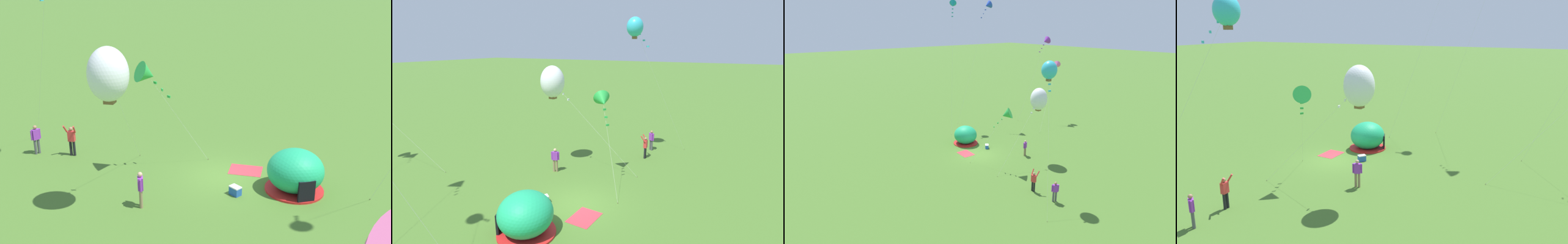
{
  "view_description": "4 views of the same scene",
  "coord_description": "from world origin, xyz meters",
  "views": [
    {
      "loc": [
        -2.43,
        21.08,
        10.52
      ],
      "look_at": [
        1.09,
        2.15,
        3.66
      ],
      "focal_mm": 42.0,
      "sensor_mm": 36.0,
      "label": 1
    },
    {
      "loc": [
        -13.47,
        -7.66,
        8.74
      ],
      "look_at": [
        3.17,
        1.06,
        3.97
      ],
      "focal_mm": 28.0,
      "sensor_mm": 36.0,
      "label": 2
    },
    {
      "loc": [
        23.6,
        -18.68,
        13.35
      ],
      "look_at": [
        -0.39,
        0.55,
        3.46
      ],
      "focal_mm": 28.0,
      "sensor_mm": 36.0,
      "label": 3
    },
    {
      "loc": [
        21.64,
        13.95,
        9.37
      ],
      "look_at": [
        0.35,
        3.23,
        3.28
      ],
      "focal_mm": 35.0,
      "sensor_mm": 36.0,
      "label": 4
    }
  ],
  "objects": [
    {
      "name": "person_with_toddler",
      "position": [
        3.28,
        3.71,
        0.96
      ],
      "size": [
        0.35,
        0.56,
        1.72
      ],
      "color": "#8C7251",
      "rests_on": "ground"
    },
    {
      "name": "cooler_box",
      "position": [
        -0.77,
        1.83,
        0.22
      ],
      "size": [
        0.64,
        0.62,
        0.44
      ],
      "color": "#2659B2",
      "rests_on": "ground"
    },
    {
      "name": "person_far_back",
      "position": [
        10.89,
        -0.99,
        0.96
      ],
      "size": [
        0.41,
        0.5,
        1.72
      ],
      "color": "#4C4C51",
      "rests_on": "ground"
    },
    {
      "name": "kite_cyan",
      "position": [
        8.68,
        0.06,
        10.01
      ],
      "size": [
        4.21,
        4.18,
        10.73
      ],
      "color": "silver",
      "rests_on": "ground"
    },
    {
      "name": "kite_green",
      "position": [
        3.82,
        0.32,
        5.3
      ],
      "size": [
        3.5,
        3.05,
        5.96
      ],
      "color": "silver",
      "rests_on": "ground"
    },
    {
      "name": "ground_plane",
      "position": [
        0.0,
        0.0,
        0.0
      ],
      "size": [
        300.0,
        300.0,
        0.0
      ],
      "primitive_type": "plane",
      "color": "#477028"
    },
    {
      "name": "popup_tent",
      "position": [
        -3.51,
        0.87,
        1.0
      ],
      "size": [
        2.81,
        2.81,
        2.1
      ],
      "color": "#1EAD6B",
      "rests_on": "ground"
    },
    {
      "name": "person_arms_raised",
      "position": [
        8.78,
        -1.1,
        1.0
      ],
      "size": [
        0.68,
        0.48,
        1.89
      ],
      "color": "black",
      "rests_on": "ground"
    },
    {
      "name": "kite_white",
      "position": [
        4.19,
        4.38,
        6.24
      ],
      "size": [
        1.68,
        6.98,
        7.37
      ],
      "color": "silver",
      "rests_on": "ground"
    },
    {
      "name": "picnic_blanket",
      "position": [
        -1.04,
        -0.93,
        0.01
      ],
      "size": [
        1.77,
        1.39,
        0.01
      ],
      "primitive_type": "cube",
      "rotation": [
        0.0,
        0.0,
        -0.06
      ],
      "color": "#CC333D",
      "rests_on": "ground"
    }
  ]
}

